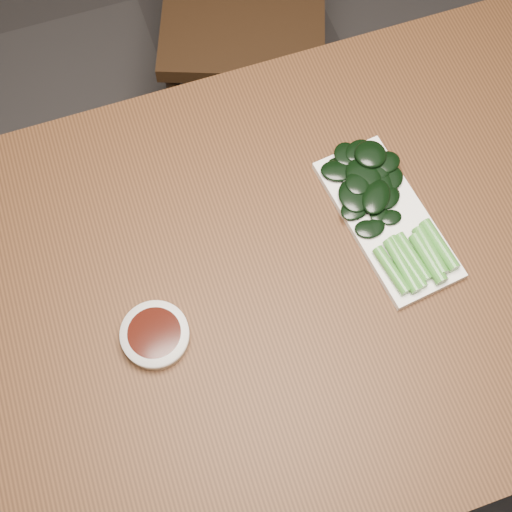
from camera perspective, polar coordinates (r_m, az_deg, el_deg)
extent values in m
plane|color=#2E2B2B|center=(1.82, 1.59, -10.45)|extent=(6.00, 6.00, 0.00)
cube|color=#462814|center=(1.12, 2.54, -2.07)|extent=(1.40, 0.80, 0.04)
cylinder|color=#462814|center=(1.78, 18.07, 9.59)|extent=(0.05, 0.05, 0.71)
cube|color=black|center=(1.81, -1.00, 18.83)|extent=(0.50, 0.50, 0.04)
cylinder|color=black|center=(1.90, -6.12, 10.61)|extent=(0.04, 0.04, 0.41)
cylinder|color=black|center=(1.89, 3.95, 10.36)|extent=(0.04, 0.04, 0.41)
cylinder|color=black|center=(2.10, -5.40, 18.05)|extent=(0.04, 0.04, 0.41)
cylinder|color=black|center=(2.09, 4.02, 17.85)|extent=(0.04, 0.04, 0.41)
cylinder|color=white|center=(1.06, -8.06, -6.30)|extent=(0.10, 0.10, 0.03)
cylinder|color=#350B04|center=(1.05, -8.14, -6.12)|extent=(0.08, 0.08, 0.00)
cube|color=white|center=(1.15, 10.43, 2.91)|extent=(0.15, 0.29, 0.01)
cylinder|color=#43892F|center=(1.10, 10.79, -1.13)|extent=(0.03, 0.08, 0.02)
cylinder|color=#43892F|center=(1.10, 11.60, -0.75)|extent=(0.03, 0.09, 0.02)
cylinder|color=#43892F|center=(1.11, 11.99, -0.47)|extent=(0.03, 0.09, 0.02)
cylinder|color=#43892F|center=(1.11, 12.45, -0.07)|extent=(0.03, 0.09, 0.02)
cylinder|color=#43892F|center=(1.12, 13.60, -0.19)|extent=(0.03, 0.09, 0.02)
cylinder|color=#43892F|center=(1.12, 13.75, 0.39)|extent=(0.03, 0.08, 0.02)
cylinder|color=#43892F|center=(1.13, 14.46, 0.86)|extent=(0.03, 0.09, 0.02)
ellipsoid|color=black|center=(1.15, 8.12, 5.78)|extent=(0.04, 0.05, 0.01)
ellipsoid|color=black|center=(1.17, 8.14, 6.69)|extent=(0.06, 0.08, 0.01)
ellipsoid|color=black|center=(1.17, 6.78, 7.19)|extent=(0.05, 0.05, 0.01)
ellipsoid|color=black|center=(1.14, 9.59, 4.69)|extent=(0.07, 0.08, 0.01)
ellipsoid|color=black|center=(1.19, 8.73, 8.25)|extent=(0.05, 0.05, 0.01)
ellipsoid|color=black|center=(1.17, 10.53, 6.20)|extent=(0.07, 0.06, 0.01)
ellipsoid|color=black|center=(1.14, 7.83, 4.79)|extent=(0.05, 0.06, 0.01)
ellipsoid|color=black|center=(1.15, 10.03, 4.78)|extent=(0.07, 0.06, 0.01)
ellipsoid|color=black|center=(1.18, 8.21, 8.35)|extent=(0.06, 0.05, 0.01)
ellipsoid|color=black|center=(1.17, 9.15, 8.06)|extent=(0.07, 0.07, 0.01)
ellipsoid|color=black|center=(1.16, 10.19, 5.18)|extent=(0.07, 0.07, 0.01)
ellipsoid|color=black|center=(1.18, 10.37, 7.40)|extent=(0.05, 0.05, 0.01)
ellipsoid|color=black|center=(1.17, 9.35, 7.14)|extent=(0.08, 0.08, 0.01)
ellipsoid|color=black|center=(1.14, 8.07, 3.97)|extent=(0.07, 0.06, 0.01)
ellipsoid|color=black|center=(1.16, 6.55, 6.79)|extent=(0.07, 0.06, 0.01)
ellipsoid|color=black|center=(1.18, 7.21, 8.11)|extent=(0.05, 0.05, 0.01)
ellipsoid|color=black|center=(1.17, 9.34, 6.46)|extent=(0.08, 0.10, 0.01)
ellipsoid|color=black|center=(1.17, 7.75, 6.74)|extent=(0.06, 0.05, 0.01)
ellipsoid|color=black|center=(1.16, 8.62, 6.57)|extent=(0.06, 0.06, 0.01)
ellipsoid|color=black|center=(1.12, 8.94, 2.15)|extent=(0.05, 0.04, 0.01)
ellipsoid|color=black|center=(1.14, 10.76, 3.06)|extent=(0.03, 0.03, 0.01)
ellipsoid|color=black|center=(1.14, 9.79, 3.44)|extent=(0.04, 0.05, 0.01)
ellipsoid|color=black|center=(1.13, 9.41, 2.24)|extent=(0.04, 0.04, 0.01)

